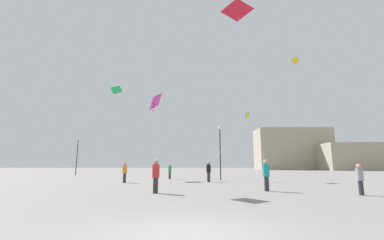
% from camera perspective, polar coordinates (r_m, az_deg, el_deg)
% --- Properties ---
extents(ground_plane, '(300.00, 300.00, 0.00)m').
position_cam_1_polar(ground_plane, '(6.33, -0.63, -23.83)').
color(ground_plane, gray).
extents(person_in_green, '(0.37, 0.37, 1.68)m').
position_cam_1_polar(person_in_green, '(29.40, -4.70, -11.09)').
color(person_in_green, '#2D2D33').
rests_on(person_in_green, ground_plane).
extents(person_in_orange, '(0.39, 0.39, 1.79)m').
position_cam_1_polar(person_in_orange, '(24.07, -14.41, -10.93)').
color(person_in_orange, '#2D2D33').
rests_on(person_in_orange, ground_plane).
extents(person_in_grey, '(0.35, 0.35, 1.59)m').
position_cam_1_polar(person_in_grey, '(16.25, 33.31, -10.63)').
color(person_in_grey, '#2D2D33').
rests_on(person_in_grey, ground_plane).
extents(person_in_black, '(0.41, 0.41, 1.86)m').
position_cam_1_polar(person_in_black, '(24.43, 3.91, -11.10)').
color(person_in_black, '#2D2D33').
rests_on(person_in_black, ground_plane).
extents(person_in_teal, '(0.40, 0.40, 1.85)m').
position_cam_1_polar(person_in_teal, '(16.44, 16.27, -11.32)').
color(person_in_teal, '#2D2D33').
rests_on(person_in_teal, ground_plane).
extents(person_in_red, '(0.40, 0.40, 1.85)m').
position_cam_1_polar(person_in_red, '(14.76, -7.79, -11.82)').
color(person_in_red, '#2D2D33').
rests_on(person_in_red, ground_plane).
extents(kite_magenta_delta, '(0.59, 1.43, 4.42)m').
position_cam_1_polar(kite_magenta_delta, '(15.76, -7.95, 3.95)').
color(kite_magenta_delta, '#D12899').
extents(kite_lime_delta, '(4.72, 2.93, 5.75)m').
position_cam_1_polar(kite_lime_delta, '(27.79, 12.07, 0.82)').
color(kite_lime_delta, '#8CD12D').
extents(kite_crimson_delta, '(2.61, 2.90, 9.30)m').
position_cam_1_polar(kite_crimson_delta, '(16.15, 10.23, 22.19)').
color(kite_crimson_delta, red).
extents(kite_emerald_delta, '(7.74, 2.80, 9.92)m').
position_cam_1_polar(kite_emerald_delta, '(33.86, -16.00, 6.14)').
color(kite_emerald_delta, green).
extents(kite_amber_delta, '(12.38, 7.59, 13.89)m').
position_cam_1_polar(kite_amber_delta, '(36.05, 21.41, 11.40)').
color(kite_amber_delta, yellow).
extents(building_left_hall, '(24.51, 11.77, 14.00)m').
position_cam_1_polar(building_left_hall, '(96.98, 21.44, -6.03)').
color(building_left_hall, '#A39984').
rests_on(building_left_hall, ground_plane).
extents(building_centre_hall, '(26.35, 14.39, 8.06)m').
position_cam_1_polar(building_centre_hall, '(95.85, 33.99, -6.77)').
color(building_centre_hall, '#A39984').
rests_on(building_centre_hall, ground_plane).
extents(lamppost_east, '(0.36, 0.36, 5.59)m').
position_cam_1_polar(lamppost_east, '(27.26, 6.43, -5.32)').
color(lamppost_east, '#2D2D30').
rests_on(lamppost_east, ground_plane).
extents(lamppost_west, '(0.36, 0.36, 5.81)m').
position_cam_1_polar(lamppost_west, '(43.86, -23.76, -6.12)').
color(lamppost_west, '#2D2D30').
rests_on(lamppost_west, ground_plane).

